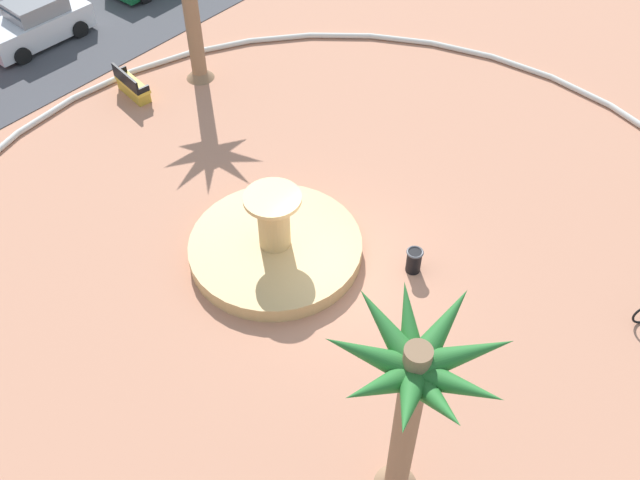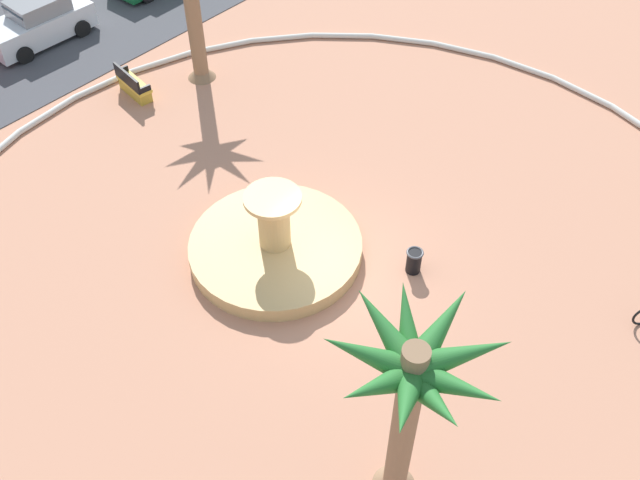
{
  "view_description": "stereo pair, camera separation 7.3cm",
  "coord_description": "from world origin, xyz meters",
  "px_view_note": "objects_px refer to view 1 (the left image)",
  "views": [
    {
      "loc": [
        -9.85,
        -7.77,
        14.45
      ],
      "look_at": [
        -0.2,
        0.51,
        1.0
      ],
      "focal_mm": 40.0,
      "sensor_mm": 36.0,
      "label": 1
    },
    {
      "loc": [
        -9.8,
        -7.82,
        14.45
      ],
      "look_at": [
        -0.2,
        0.51,
        1.0
      ],
      "focal_mm": 40.0,
      "sensor_mm": 36.0,
      "label": 2
    }
  ],
  "objects_px": {
    "fountain": "(275,246)",
    "trash_bin": "(414,260)",
    "parked_car_second": "(36,23)",
    "palm_tree_near_fountain": "(413,385)",
    "bench_north": "(132,87)"
  },
  "relations": [
    {
      "from": "bench_north",
      "to": "palm_tree_near_fountain",
      "type": "bearing_deg",
      "value": -109.57
    },
    {
      "from": "fountain",
      "to": "palm_tree_near_fountain",
      "type": "relative_size",
      "value": 0.9
    },
    {
      "from": "fountain",
      "to": "bench_north",
      "type": "bearing_deg",
      "value": 75.81
    },
    {
      "from": "fountain",
      "to": "trash_bin",
      "type": "bearing_deg",
      "value": -58.41
    },
    {
      "from": "fountain",
      "to": "trash_bin",
      "type": "xyz_separation_m",
      "value": [
        1.96,
        -3.19,
        0.08
      ]
    },
    {
      "from": "trash_bin",
      "to": "parked_car_second",
      "type": "height_order",
      "value": "parked_car_second"
    },
    {
      "from": "bench_north",
      "to": "trash_bin",
      "type": "distance_m",
      "value": 11.98
    },
    {
      "from": "bench_north",
      "to": "trash_bin",
      "type": "relative_size",
      "value": 2.27
    },
    {
      "from": "fountain",
      "to": "trash_bin",
      "type": "relative_size",
      "value": 6.45
    },
    {
      "from": "bench_north",
      "to": "parked_car_second",
      "type": "distance_m",
      "value": 5.43
    },
    {
      "from": "fountain",
      "to": "trash_bin",
      "type": "distance_m",
      "value": 3.75
    },
    {
      "from": "trash_bin",
      "to": "bench_north",
      "type": "bearing_deg",
      "value": 88.76
    },
    {
      "from": "bench_north",
      "to": "parked_car_second",
      "type": "bearing_deg",
      "value": 90.36
    },
    {
      "from": "fountain",
      "to": "bench_north",
      "type": "xyz_separation_m",
      "value": [
        2.22,
        8.79,
        0.04
      ]
    },
    {
      "from": "trash_bin",
      "to": "parked_car_second",
      "type": "bearing_deg",
      "value": 89.26
    }
  ]
}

